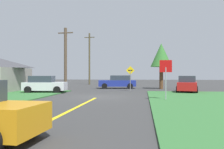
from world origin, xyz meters
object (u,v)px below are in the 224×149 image
at_px(oak_tree_left, 161,56).
at_px(utility_pole_mid, 65,58).
at_px(stop_sign, 166,72).
at_px(utility_pole_far, 89,58).
at_px(car_approaching_junction, 118,82).
at_px(parked_car_near_building, 44,84).
at_px(car_on_crossroad, 187,84).
at_px(direction_sign, 130,75).

bearing_deg(oak_tree_left, utility_pole_mid, -166.67).
relative_size(stop_sign, utility_pole_far, 0.31).
xyz_separation_m(utility_pole_mid, oak_tree_left, (11.05, 2.62, 0.36)).
bearing_deg(car_approaching_junction, stop_sign, 100.32).
relative_size(parked_car_near_building, oak_tree_left, 0.75).
distance_m(stop_sign, car_approaching_junction, 14.51).
height_order(car_on_crossroad, oak_tree_left, oak_tree_left).
bearing_deg(direction_sign, utility_pole_mid, 167.89).
distance_m(stop_sign, parked_car_near_building, 12.22).
bearing_deg(car_on_crossroad, direction_sign, 89.98).
bearing_deg(utility_pole_far, direction_sign, -62.94).
relative_size(utility_pole_far, oak_tree_left, 1.58).
distance_m(car_on_crossroad, utility_pole_mid, 13.75).
bearing_deg(car_on_crossroad, utility_pole_far, 50.13).
relative_size(utility_pole_mid, oak_tree_left, 1.29).
relative_size(car_approaching_junction, car_on_crossroad, 1.00).
height_order(parked_car_near_building, utility_pole_mid, utility_pole_mid).
height_order(stop_sign, direction_sign, stop_sign).
bearing_deg(utility_pole_far, stop_sign, -66.30).
distance_m(utility_pole_mid, oak_tree_left, 11.37).
relative_size(car_approaching_junction, utility_pole_mid, 0.67).
distance_m(parked_car_near_building, utility_pole_mid, 5.86).
bearing_deg(utility_pole_mid, stop_sign, -45.54).
bearing_deg(oak_tree_left, parked_car_near_building, -146.05).
relative_size(parked_car_near_building, utility_pole_mid, 0.58).
relative_size(car_on_crossroad, oak_tree_left, 0.87).
relative_size(parked_car_near_building, utility_pole_far, 0.47).
height_order(parked_car_near_building, car_approaching_junction, same).
distance_m(utility_pole_mid, direction_sign, 7.99).
height_order(stop_sign, oak_tree_left, oak_tree_left).
bearing_deg(parked_car_near_building, direction_sign, 16.81).
bearing_deg(stop_sign, utility_pole_mid, -44.50).
relative_size(utility_pole_far, direction_sign, 3.31).
bearing_deg(oak_tree_left, car_on_crossroad, -68.07).
bearing_deg(car_on_crossroad, stop_sign, 171.45).
distance_m(utility_pole_far, direction_sign, 17.22).
bearing_deg(direction_sign, car_on_crossroad, -10.63).
height_order(car_on_crossroad, utility_pole_mid, utility_pole_mid).
height_order(stop_sign, car_approaching_junction, stop_sign).
xyz_separation_m(parked_car_near_building, utility_pole_mid, (0.42, 5.11, 2.84)).
bearing_deg(utility_pole_far, utility_pole_mid, -89.29).
distance_m(parked_car_near_building, utility_pole_far, 18.98).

